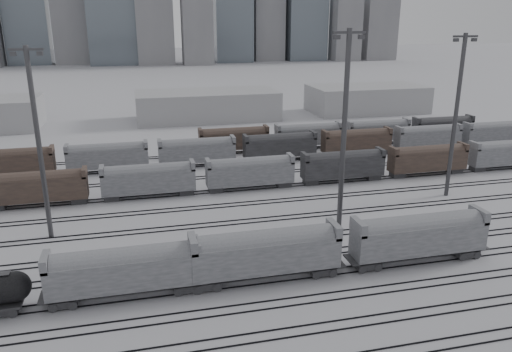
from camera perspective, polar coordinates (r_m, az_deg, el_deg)
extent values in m
plane|color=silver|center=(55.95, -1.20, -12.65)|extent=(900.00, 900.00, 0.00)
cube|color=black|center=(48.00, 1.48, -18.27)|extent=(220.00, 0.07, 0.16)
cube|color=black|center=(49.13, 1.02, -17.32)|extent=(220.00, 0.07, 0.16)
cube|color=black|center=(51.99, -0.02, -15.13)|extent=(220.00, 0.07, 0.16)
cube|color=black|center=(53.17, -0.40, -14.31)|extent=(220.00, 0.07, 0.16)
cube|color=black|center=(56.15, -1.27, -12.44)|extent=(220.00, 0.07, 0.16)
cube|color=black|center=(57.36, -1.58, -11.73)|extent=(220.00, 0.07, 0.16)
cube|color=black|center=(60.43, -2.32, -10.11)|extent=(220.00, 0.07, 0.16)
cube|color=black|center=(61.68, -2.59, -9.51)|extent=(220.00, 0.07, 0.16)
cube|color=black|center=(64.81, -3.21, -8.10)|extent=(220.00, 0.07, 0.16)
cube|color=black|center=(66.09, -3.45, -7.57)|extent=(220.00, 0.07, 0.16)
cube|color=black|center=(71.09, -4.27, -5.70)|extent=(220.00, 0.07, 0.16)
cube|color=black|center=(72.39, -4.46, -5.26)|extent=(220.00, 0.07, 0.16)
cube|color=black|center=(77.49, -5.15, -3.69)|extent=(220.00, 0.07, 0.16)
cube|color=black|center=(78.81, -5.31, -3.32)|extent=(220.00, 0.07, 0.16)
cube|color=black|center=(83.98, -5.89, -1.99)|extent=(220.00, 0.07, 0.16)
cube|color=black|center=(85.32, -6.02, -1.68)|extent=(220.00, 0.07, 0.16)
cube|color=black|center=(91.50, -6.60, -0.35)|extent=(220.00, 0.07, 0.16)
cube|color=black|center=(92.85, -6.72, -0.08)|extent=(220.00, 0.07, 0.16)
cube|color=black|center=(99.09, -7.20, 1.05)|extent=(220.00, 0.07, 0.16)
cube|color=black|center=(100.46, -7.30, 1.28)|extent=(220.00, 0.07, 0.16)
cube|color=black|center=(106.74, -7.72, 2.24)|extent=(220.00, 0.07, 0.16)
cube|color=black|center=(108.12, -7.81, 2.44)|extent=(220.00, 0.07, 0.16)
cube|color=black|center=(57.30, -26.83, -13.30)|extent=(2.75, 2.22, 0.74)
sphere|color=black|center=(55.94, -25.81, -11.31)|extent=(3.07, 3.07, 3.07)
cube|color=black|center=(56.18, -21.10, -13.15)|extent=(2.71, 2.19, 0.73)
cube|color=black|center=(55.69, -7.98, -12.31)|extent=(2.71, 2.19, 0.73)
cube|color=gray|center=(54.41, -14.76, -10.58)|extent=(15.63, 3.13, 3.33)
cylinder|color=gray|center=(53.84, -14.87, -9.41)|extent=(14.17, 3.02, 3.02)
cube|color=gray|center=(54.30, -22.95, -9.06)|extent=(0.73, 3.13, 1.46)
cube|color=gray|center=(53.69, -6.85, -7.99)|extent=(0.73, 3.13, 1.46)
cone|color=black|center=(55.38, -14.60, -12.44)|extent=(2.50, 2.50, 0.94)
cube|color=black|center=(55.88, -5.66, -12.06)|extent=(2.88, 2.33, 0.78)
cube|color=black|center=(58.88, 7.47, -10.48)|extent=(2.88, 2.33, 0.78)
cube|color=gray|center=(55.79, 1.11, -8.98)|extent=(16.62, 3.32, 3.55)
cylinder|color=gray|center=(55.21, 1.12, -7.75)|extent=(15.07, 3.21, 3.21)
cube|color=gray|center=(53.52, -7.23, -7.71)|extent=(0.78, 3.32, 1.55)
cube|color=gray|center=(57.24, 8.91, -6.04)|extent=(0.78, 3.32, 1.55)
cone|color=black|center=(56.80, 1.10, -10.93)|extent=(2.66, 2.66, 1.00)
cube|color=black|center=(60.98, 12.49, -9.73)|extent=(2.86, 2.31, 0.77)
cube|color=black|center=(67.53, 22.73, -7.95)|extent=(2.86, 2.31, 0.77)
cube|color=gray|center=(62.92, 18.10, -6.71)|extent=(16.52, 3.30, 3.53)
cylinder|color=gray|center=(62.41, 18.22, -5.61)|extent=(14.98, 3.19, 3.19)
cube|color=gray|center=(58.41, 11.63, -5.73)|extent=(0.77, 3.30, 1.54)
cube|color=gray|center=(66.49, 24.14, -4.04)|extent=(0.77, 3.30, 1.54)
cone|color=black|center=(63.81, 17.92, -8.47)|extent=(2.64, 2.64, 0.99)
cylinder|color=#3C3C3E|center=(69.25, -23.54, 3.09)|extent=(0.64, 0.64, 25.07)
cube|color=#3C3C3E|center=(67.54, -24.81, 13.00)|extent=(4.01, 0.30, 0.30)
cube|color=#3C3C3E|center=(67.86, -26.03, 12.43)|extent=(0.70, 0.50, 0.50)
cube|color=#3C3C3E|center=(67.32, -23.47, 12.72)|extent=(0.70, 0.50, 0.50)
cylinder|color=#3C3C3E|center=(66.18, 10.00, 4.55)|extent=(0.69, 0.69, 27.02)
cube|color=#3C3C3E|center=(64.53, 10.64, 15.83)|extent=(4.32, 0.32, 0.32)
cube|color=#3C3C3E|center=(63.91, 9.23, 15.40)|extent=(0.76, 0.54, 0.54)
cube|color=#3C3C3E|center=(65.23, 11.96, 15.30)|extent=(0.76, 0.54, 0.54)
cylinder|color=#3C3C3E|center=(85.54, 21.83, 6.17)|extent=(0.67, 0.67, 26.01)
cube|color=#3C3C3E|center=(84.21, 22.83, 14.50)|extent=(4.16, 0.31, 0.31)
cube|color=#3C3C3E|center=(83.32, 21.89, 14.23)|extent=(0.73, 0.52, 0.52)
cube|color=#3C3C3E|center=(85.15, 23.66, 14.07)|extent=(0.73, 0.52, 0.52)
cube|color=brown|center=(84.59, -23.73, -1.36)|extent=(15.00, 3.00, 5.60)
cube|color=gray|center=(83.15, -12.16, -0.53)|extent=(15.00, 3.00, 5.60)
cube|color=gray|center=(85.15, -0.68, 0.31)|extent=(15.00, 3.00, 5.60)
cube|color=black|center=(90.36, 9.88, 1.08)|extent=(15.00, 3.00, 5.60)
cube|color=brown|center=(98.27, 19.02, 1.71)|extent=(15.00, 3.00, 5.60)
cube|color=gray|center=(108.30, 26.64, 2.21)|extent=(15.00, 3.00, 5.60)
cube|color=brown|center=(101.05, -26.22, 1.26)|extent=(15.00, 3.00, 5.60)
cube|color=gray|center=(98.65, -16.58, 2.01)|extent=(15.00, 3.00, 5.60)
cube|color=gray|center=(99.15, -6.74, 2.71)|extent=(15.00, 3.00, 5.60)
cube|color=black|center=(102.50, 2.74, 3.31)|extent=(15.00, 3.00, 5.60)
cube|color=brown|center=(108.45, 11.40, 3.79)|extent=(15.00, 3.00, 5.60)
cube|color=gray|center=(116.59, 19.02, 4.13)|extent=(15.00, 3.00, 5.60)
cube|color=gray|center=(126.51, 25.55, 4.37)|extent=(15.00, 3.00, 5.60)
cube|color=brown|center=(108.18, -2.55, 4.09)|extent=(15.00, 3.00, 5.60)
cube|color=gray|center=(112.63, 5.99, 4.56)|extent=(15.00, 3.00, 5.60)
cube|color=gray|center=(119.36, 13.73, 4.89)|extent=(15.00, 3.00, 5.60)
cube|color=black|center=(128.00, 20.54, 5.12)|extent=(15.00, 3.00, 5.60)
cube|color=#9D9D9F|center=(145.63, -5.61, 8.05)|extent=(40.00, 18.00, 8.00)
cube|color=#9D9D9F|center=(160.46, 12.54, 8.61)|extent=(35.00, 18.00, 8.00)
cube|color=gray|center=(328.98, -20.66, 15.91)|extent=(20.00, 16.00, 48.00)
cube|color=gray|center=(327.50, -11.67, 17.69)|extent=(22.00, 17.60, 60.00)
cube|color=gray|center=(329.75, -7.03, 15.99)|extent=(18.00, 14.40, 38.00)
cube|color=slate|center=(333.69, -2.64, 19.04)|extent=(24.00, 19.20, 72.00)
cube|color=gray|center=(339.44, 1.72, 16.75)|extent=(20.00, 16.00, 45.00)
cube|color=gray|center=(356.09, 9.81, 16.16)|extent=(18.00, 14.40, 40.00)
cube|color=gray|center=(366.58, 13.62, 16.91)|extent=(22.00, 17.60, 52.00)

